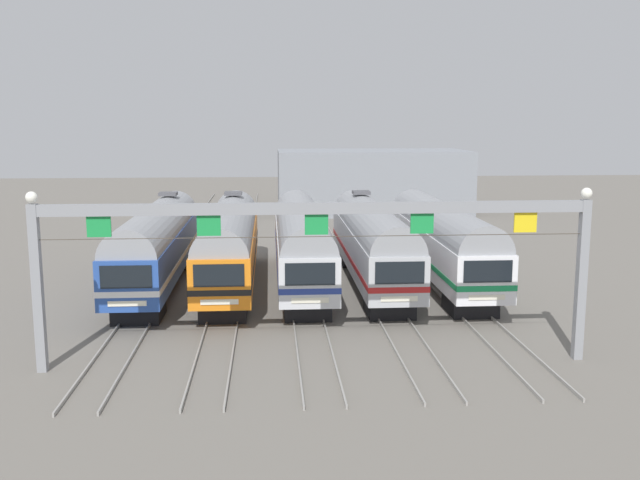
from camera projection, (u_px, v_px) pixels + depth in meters
name	position (u px, v px, depth m)	size (l,w,h in m)	color
ground_plane	(301.00, 286.00, 41.65)	(160.00, 160.00, 0.00)	slate
track_bed	(292.00, 237.00, 58.36)	(17.90, 70.00, 0.15)	gray
commuter_train_blue	(157.00, 243.00, 40.63)	(2.88, 18.06, 5.05)	#284C9E
commuter_train_orange	(230.00, 242.00, 40.92)	(2.88, 18.06, 5.05)	orange
commuter_train_silver	(301.00, 241.00, 41.19)	(2.88, 18.06, 4.77)	silver
commuter_train_stainless	(372.00, 240.00, 41.48)	(2.88, 18.06, 5.05)	#B2B5BA
commuter_train_white	(441.00, 239.00, 41.76)	(2.88, 18.06, 4.77)	white
catenary_gantry	(317.00, 234.00, 27.49)	(21.64, 0.44, 6.97)	gray
maintenance_building	(372.00, 181.00, 74.59)	(19.46, 10.00, 6.41)	gray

